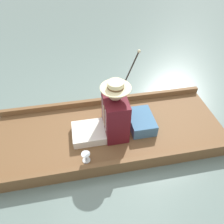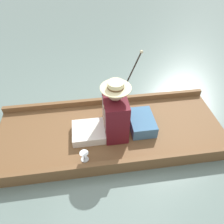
{
  "view_description": "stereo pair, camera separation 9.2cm",
  "coord_description": "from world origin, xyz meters",
  "px_view_note": "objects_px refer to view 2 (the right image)",
  "views": [
    {
      "loc": [
        -1.95,
        0.36,
        2.28
      ],
      "look_at": [
        -0.04,
        -0.01,
        0.48
      ],
      "focal_mm": 35.0,
      "sensor_mm": 36.0,
      "label": 1
    },
    {
      "loc": [
        -1.96,
        0.27,
        2.28
      ],
      "look_at": [
        -0.04,
        -0.01,
        0.48
      ],
      "focal_mm": 35.0,
      "sensor_mm": 36.0,
      "label": 2
    }
  ],
  "objects_px": {
    "wine_glass": "(84,155)",
    "walking_cane": "(130,76)",
    "teddy_bear": "(110,103)",
    "seated_person": "(110,117)"
  },
  "relations": [
    {
      "from": "teddy_bear",
      "to": "wine_glass",
      "type": "height_order",
      "value": "teddy_bear"
    },
    {
      "from": "teddy_bear",
      "to": "wine_glass",
      "type": "xyz_separation_m",
      "value": [
        -0.76,
        0.41,
        -0.09
      ]
    },
    {
      "from": "teddy_bear",
      "to": "walking_cane",
      "type": "bearing_deg",
      "value": -61.86
    },
    {
      "from": "wine_glass",
      "to": "walking_cane",
      "type": "height_order",
      "value": "walking_cane"
    },
    {
      "from": "walking_cane",
      "to": "teddy_bear",
      "type": "bearing_deg",
      "value": 118.14
    },
    {
      "from": "teddy_bear",
      "to": "walking_cane",
      "type": "height_order",
      "value": "walking_cane"
    },
    {
      "from": "teddy_bear",
      "to": "walking_cane",
      "type": "relative_size",
      "value": 0.45
    },
    {
      "from": "teddy_bear",
      "to": "wine_glass",
      "type": "distance_m",
      "value": 0.87
    },
    {
      "from": "seated_person",
      "to": "walking_cane",
      "type": "relative_size",
      "value": 0.91
    },
    {
      "from": "seated_person",
      "to": "wine_glass",
      "type": "xyz_separation_m",
      "value": [
        -0.38,
        0.36,
        -0.2
      ]
    }
  ]
}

